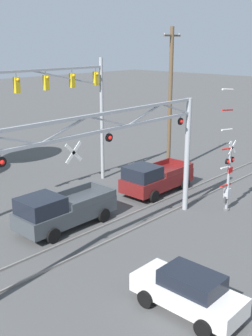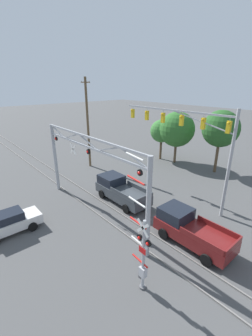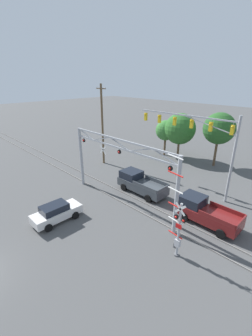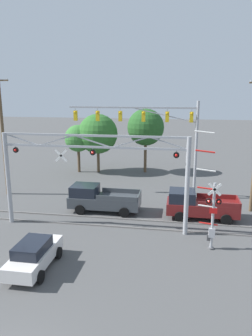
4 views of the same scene
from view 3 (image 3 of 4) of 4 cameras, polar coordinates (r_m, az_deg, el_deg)
The scene contains 12 objects.
rail_track_near at distance 22.13m, azimuth -1.01°, elevation -8.67°, with size 80.00×0.08×0.10m, color gray.
rail_track_far at distance 23.01m, azimuth 1.60°, elevation -7.39°, with size 80.00×0.08×0.10m, color gray.
crossing_gantry at distance 20.15m, azimuth -1.69°, elevation 1.22°, with size 12.59×0.31×6.44m.
crossing_signal_mast at distance 15.54m, azimuth 13.03°, elevation -14.40°, with size 1.73×0.35×7.07m.
traffic_signal_span at distance 23.40m, azimuth 18.88°, elevation 7.71°, with size 11.17×0.39×8.37m.
pickup_truck_lead at distance 23.76m, azimuth 3.54°, elevation -3.86°, with size 5.49×2.32×2.03m.
pickup_truck_following at distance 20.10m, azimuth 19.34°, elevation -10.43°, with size 5.17×2.32×2.03m.
sedan_waiting at distance 20.11m, azimuth -17.29°, elevation -10.73°, with size 1.91×4.13×1.59m.
utility_pole_left at distance 30.69m, azimuth -6.02°, elevation 10.90°, with size 1.80×0.28×10.62m.
background_tree_beyond_span at distance 31.96m, azimuth 22.58°, elevation 9.23°, with size 4.12×4.12×7.23m.
background_tree_far_left_verge at distance 34.80m, azimuth 10.07°, elevation 9.36°, with size 3.04×3.04×5.43m.
background_tree_far_right_verge at distance 33.78m, azimuth 13.55°, elevation 9.62°, with size 4.46×4.46×6.65m.
Camera 3 is at (13.80, -0.13, 11.39)m, focal length 24.00 mm.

